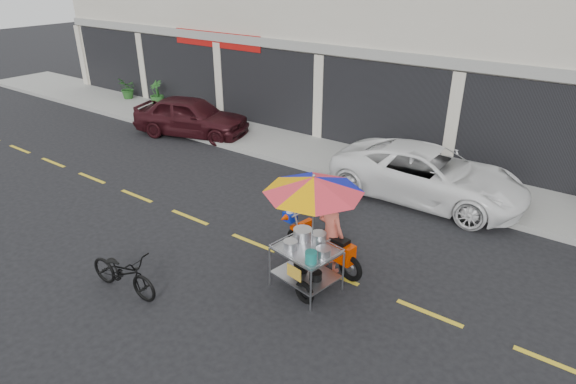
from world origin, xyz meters
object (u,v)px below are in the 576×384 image
Objects in this scene: maroon_sedan at (191,116)px; near_bicycle at (123,272)px; food_vendor_rig at (318,213)px; white_pickup at (428,174)px.

near_bicycle is at bearing -158.41° from maroon_sedan.
maroon_sedan is 9.55m from food_vendor_rig.
food_vendor_rig is at bearing -136.20° from maroon_sedan.
food_vendor_rig is at bearing -52.67° from near_bicycle.
food_vendor_rig is (8.28, -4.69, 0.77)m from maroon_sedan.
white_pickup is at bearing 95.64° from food_vendor_rig.
maroon_sedan is at bearing 88.88° from white_pickup.
white_pickup is 7.70m from near_bicycle.
white_pickup is 3.03× the size of near_bicycle.
white_pickup is at bearing -106.80° from maroon_sedan.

